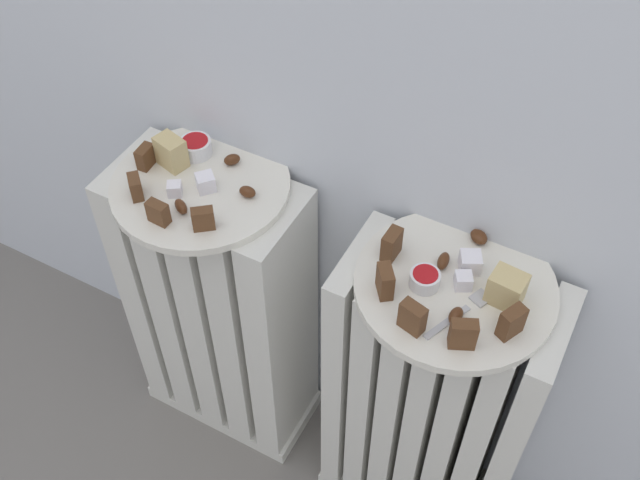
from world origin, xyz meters
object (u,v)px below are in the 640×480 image
object	(u,v)px
plate_left	(201,186)
jam_bowl_right	(425,279)
fork	(462,312)
radiator_left	(222,313)
jam_bowl_left	(196,146)
radiator_right	(429,407)
plate_right	(455,286)

from	to	relation	value
plate_left	jam_bowl_right	xyz separation A→B (m)	(0.35, -0.02, 0.02)
fork	plate_left	bearing A→B (deg)	174.56
radiator_left	fork	bearing A→B (deg)	-5.44
radiator_left	jam_bowl_left	bearing A→B (deg)	128.37
radiator_right	plate_right	world-z (taller)	plate_right
radiator_right	jam_bowl_right	size ratio (longest dim) A/B	15.19
radiator_right	plate_right	bearing A→B (deg)	0.00
plate_right	fork	xyz separation A→B (m)	(0.02, -0.04, 0.01)
jam_bowl_right	plate_left	bearing A→B (deg)	176.59
plate_left	fork	xyz separation A→B (m)	(0.40, -0.04, 0.01)
radiator_right	plate_left	bearing A→B (deg)	180.00
radiator_right	jam_bowl_left	size ratio (longest dim) A/B	12.68
jam_bowl_right	fork	bearing A→B (deg)	-17.39
plate_left	radiator_right	bearing A→B (deg)	0.00
plate_left	jam_bowl_right	bearing A→B (deg)	-3.41
radiator_left	plate_left	size ratio (longest dim) A/B	2.28
radiator_left	jam_bowl_right	size ratio (longest dim) A/B	15.19
plate_right	jam_bowl_right	bearing A→B (deg)	-148.63
jam_bowl_left	fork	bearing A→B (deg)	-11.20
jam_bowl_right	fork	distance (m)	0.06
jam_bowl_right	fork	size ratio (longest dim) A/B	0.38
plate_left	jam_bowl_right	size ratio (longest dim) A/B	6.66
jam_bowl_left	plate_right	bearing A→B (deg)	-6.69
radiator_left	jam_bowl_right	world-z (taller)	jam_bowl_right
plate_right	radiator_left	bearing A→B (deg)	180.00
radiator_right	jam_bowl_right	distance (m)	0.32
plate_right	fork	size ratio (longest dim) A/B	2.50
radiator_left	plate_right	xyz separation A→B (m)	(0.38, -0.00, 0.30)
radiator_left	fork	size ratio (longest dim) A/B	5.70
radiator_left	jam_bowl_right	bearing A→B (deg)	-3.41
plate_left	plate_right	xyz separation A→B (m)	(0.38, 0.00, 0.00)
radiator_left	radiator_right	bearing A→B (deg)	-0.00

